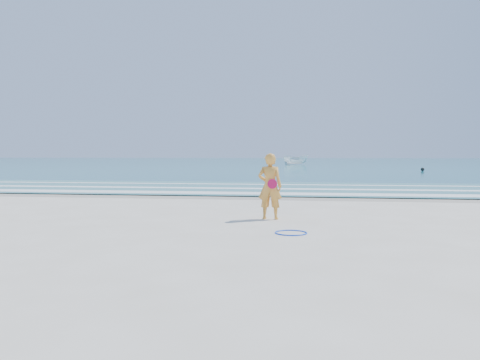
# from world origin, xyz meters

# --- Properties ---
(ground) EXTENTS (400.00, 400.00, 0.00)m
(ground) POSITION_xyz_m (0.00, 0.00, 0.00)
(ground) COLOR silver
(ground) RESTS_ON ground
(wet_sand) EXTENTS (400.00, 2.40, 0.00)m
(wet_sand) POSITION_xyz_m (0.00, 9.00, 0.00)
(wet_sand) COLOR #B2A893
(wet_sand) RESTS_ON ground
(ocean) EXTENTS (400.00, 190.00, 0.04)m
(ocean) POSITION_xyz_m (0.00, 105.00, 0.02)
(ocean) COLOR #19727F
(ocean) RESTS_ON ground
(shallow) EXTENTS (400.00, 10.00, 0.01)m
(shallow) POSITION_xyz_m (0.00, 14.00, 0.04)
(shallow) COLOR #59B7AD
(shallow) RESTS_ON ocean
(foam_near) EXTENTS (400.00, 1.40, 0.01)m
(foam_near) POSITION_xyz_m (0.00, 10.30, 0.05)
(foam_near) COLOR white
(foam_near) RESTS_ON shallow
(foam_mid) EXTENTS (400.00, 0.90, 0.01)m
(foam_mid) POSITION_xyz_m (0.00, 13.20, 0.05)
(foam_mid) COLOR white
(foam_mid) RESTS_ON shallow
(foam_far) EXTENTS (400.00, 0.60, 0.01)m
(foam_far) POSITION_xyz_m (0.00, 16.50, 0.05)
(foam_far) COLOR white
(foam_far) RESTS_ON shallow
(hoop) EXTENTS (0.77, 0.77, 0.03)m
(hoop) POSITION_xyz_m (2.32, 0.16, 0.01)
(hoop) COLOR blue
(hoop) RESTS_ON ground
(boat) EXTENTS (4.60, 2.95, 1.66)m
(boat) POSITION_xyz_m (0.94, 68.37, 0.87)
(boat) COLOR white
(boat) RESTS_ON ocean
(buoy) EXTENTS (0.37, 0.37, 0.37)m
(buoy) POSITION_xyz_m (14.68, 40.32, 0.23)
(buoy) COLOR black
(buoy) RESTS_ON ocean
(woman) EXTENTS (0.70, 0.49, 1.84)m
(woman) POSITION_xyz_m (1.66, 2.44, 0.92)
(woman) COLOR gold
(woman) RESTS_ON ground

